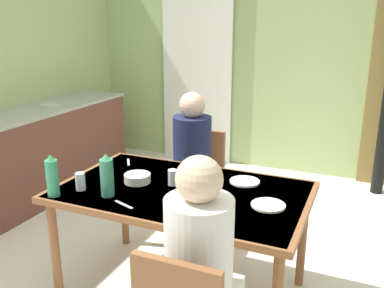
{
  "coord_description": "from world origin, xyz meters",
  "views": [
    {
      "loc": [
        1.19,
        -2.3,
        1.74
      ],
      "look_at": [
        0.18,
        0.01,
        0.99
      ],
      "focal_mm": 38.9,
      "sensor_mm": 36.0,
      "label": 1
    }
  ],
  "objects_px": {
    "dining_table": "(182,199)",
    "water_bottle_green_far": "(52,177)",
    "chair_far_diner": "(198,176)",
    "water_bottle_green_near": "(107,176)",
    "person_far_diner": "(191,148)",
    "kitchen_counter": "(26,157)",
    "person_near_diner": "(200,251)",
    "serving_bowl_center": "(137,178)"
  },
  "relations": [
    {
      "from": "chair_far_diner",
      "to": "person_near_diner",
      "type": "distance_m",
      "value": 1.66
    },
    {
      "from": "dining_table",
      "to": "water_bottle_green_near",
      "type": "bearing_deg",
      "value": -144.14
    },
    {
      "from": "water_bottle_green_far",
      "to": "chair_far_diner",
      "type": "bearing_deg",
      "value": 70.9
    },
    {
      "from": "water_bottle_green_near",
      "to": "serving_bowl_center",
      "type": "height_order",
      "value": "water_bottle_green_near"
    },
    {
      "from": "dining_table",
      "to": "kitchen_counter",
      "type": "bearing_deg",
      "value": 160.1
    },
    {
      "from": "dining_table",
      "to": "serving_bowl_center",
      "type": "xyz_separation_m",
      "value": [
        -0.31,
        -0.01,
        0.09
      ]
    },
    {
      "from": "kitchen_counter",
      "to": "person_far_diner",
      "type": "distance_m",
      "value": 1.82
    },
    {
      "from": "chair_far_diner",
      "to": "serving_bowl_center",
      "type": "distance_m",
      "value": 0.88
    },
    {
      "from": "chair_far_diner",
      "to": "serving_bowl_center",
      "type": "height_order",
      "value": "chair_far_diner"
    },
    {
      "from": "water_bottle_green_far",
      "to": "serving_bowl_center",
      "type": "height_order",
      "value": "water_bottle_green_far"
    },
    {
      "from": "dining_table",
      "to": "water_bottle_green_far",
      "type": "height_order",
      "value": "water_bottle_green_far"
    },
    {
      "from": "chair_far_diner",
      "to": "water_bottle_green_near",
      "type": "height_order",
      "value": "water_bottle_green_near"
    },
    {
      "from": "person_near_diner",
      "to": "person_far_diner",
      "type": "relative_size",
      "value": 1.0
    },
    {
      "from": "chair_far_diner",
      "to": "water_bottle_green_near",
      "type": "distance_m",
      "value": 1.15
    },
    {
      "from": "kitchen_counter",
      "to": "chair_far_diner",
      "type": "relative_size",
      "value": 3.03
    },
    {
      "from": "chair_far_diner",
      "to": "person_near_diner",
      "type": "height_order",
      "value": "person_near_diner"
    },
    {
      "from": "kitchen_counter",
      "to": "serving_bowl_center",
      "type": "bearing_deg",
      "value": -23.47
    },
    {
      "from": "dining_table",
      "to": "serving_bowl_center",
      "type": "bearing_deg",
      "value": -178.18
    },
    {
      "from": "chair_far_diner",
      "to": "water_bottle_green_near",
      "type": "bearing_deg",
      "value": 83.24
    },
    {
      "from": "serving_bowl_center",
      "to": "person_far_diner",
      "type": "bearing_deg",
      "value": 83.71
    },
    {
      "from": "dining_table",
      "to": "person_far_diner",
      "type": "relative_size",
      "value": 1.99
    },
    {
      "from": "dining_table",
      "to": "chair_far_diner",
      "type": "height_order",
      "value": "chair_far_diner"
    },
    {
      "from": "chair_far_diner",
      "to": "person_near_diner",
      "type": "relative_size",
      "value": 1.13
    },
    {
      "from": "kitchen_counter",
      "to": "chair_far_diner",
      "type": "xyz_separation_m",
      "value": [
        1.79,
        0.09,
        0.05
      ]
    },
    {
      "from": "chair_far_diner",
      "to": "person_near_diner",
      "type": "xyz_separation_m",
      "value": [
        0.64,
        -1.5,
        0.28
      ]
    },
    {
      "from": "dining_table",
      "to": "person_far_diner",
      "type": "xyz_separation_m",
      "value": [
        -0.24,
        0.68,
        0.11
      ]
    },
    {
      "from": "kitchen_counter",
      "to": "chair_far_diner",
      "type": "height_order",
      "value": "kitchen_counter"
    },
    {
      "from": "kitchen_counter",
      "to": "water_bottle_green_far",
      "type": "bearing_deg",
      "value": -39.55
    },
    {
      "from": "kitchen_counter",
      "to": "water_bottle_green_near",
      "type": "bearing_deg",
      "value": -31.01
    },
    {
      "from": "person_near_diner",
      "to": "serving_bowl_center",
      "type": "relative_size",
      "value": 4.53
    },
    {
      "from": "person_near_diner",
      "to": "serving_bowl_center",
      "type": "height_order",
      "value": "person_near_diner"
    },
    {
      "from": "person_near_diner",
      "to": "water_bottle_green_near",
      "type": "relative_size",
      "value": 2.95
    },
    {
      "from": "person_far_diner",
      "to": "water_bottle_green_near",
      "type": "distance_m",
      "value": 0.96
    },
    {
      "from": "person_far_diner",
      "to": "water_bottle_green_far",
      "type": "bearing_deg",
      "value": 68.69
    },
    {
      "from": "person_far_diner",
      "to": "water_bottle_green_far",
      "type": "xyz_separation_m",
      "value": [
        -0.42,
        -1.08,
        0.08
      ]
    },
    {
      "from": "person_near_diner",
      "to": "dining_table",
      "type": "bearing_deg",
      "value": 120.41
    },
    {
      "from": "kitchen_counter",
      "to": "person_near_diner",
      "type": "height_order",
      "value": "person_near_diner"
    },
    {
      "from": "person_far_diner",
      "to": "water_bottle_green_near",
      "type": "relative_size",
      "value": 2.95
    },
    {
      "from": "chair_far_diner",
      "to": "serving_bowl_center",
      "type": "bearing_deg",
      "value": 84.74
    },
    {
      "from": "person_near_diner",
      "to": "water_bottle_green_far",
      "type": "distance_m",
      "value": 1.1
    },
    {
      "from": "dining_table",
      "to": "serving_bowl_center",
      "type": "relative_size",
      "value": 8.99
    },
    {
      "from": "water_bottle_green_near",
      "to": "serving_bowl_center",
      "type": "xyz_separation_m",
      "value": [
        0.05,
        0.25,
        -0.09
      ]
    }
  ]
}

